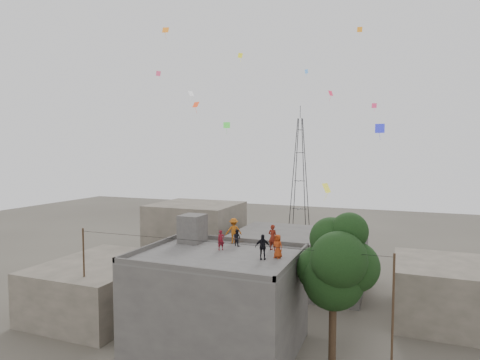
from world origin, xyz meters
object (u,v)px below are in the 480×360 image
Objects in this scene: stair_head_box at (193,228)px; person_red_adult at (273,237)px; transmission_tower at (300,175)px; person_dark_adult at (262,247)px; tree at (337,264)px.

stair_head_box is 6.12m from person_red_adult.
transmission_tower is 40.71m from person_dark_adult.
stair_head_box is 1.16× the size of person_red_adult.
person_red_adult is at bearing 157.72° from tree.
transmission_tower reaches higher than person_dark_adult.
person_red_adult is at bearing 65.74° from person_dark_adult.
person_red_adult is (6.92, -37.58, -2.11)m from transmission_tower.
transmission_tower is at bearing 73.42° from person_dark_adult.
person_dark_adult is at bearing 101.97° from person_red_adult.
person_dark_adult is at bearing -23.00° from stair_head_box.
tree is at bearing -73.91° from transmission_tower.
transmission_tower is (-11.37, 39.40, 2.97)m from tree.
tree reaches higher than person_red_adult.
tree reaches higher than stair_head_box.
person_red_adult is 2.46m from person_dark_adult.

